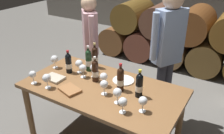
{
  "coord_description": "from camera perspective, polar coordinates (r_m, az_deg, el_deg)",
  "views": [
    {
      "loc": [
        1.21,
        -1.78,
        2.08
      ],
      "look_at": [
        0.0,
        0.2,
        0.91
      ],
      "focal_mm": 37.92,
      "sensor_mm": 36.0,
      "label": 1
    }
  ],
  "objects": [
    {
      "name": "barrel_stack",
      "position": [
        4.8,
        15.23,
        7.05
      ],
      "size": [
        3.12,
        0.9,
        1.15
      ],
      "color": "brown",
      "rests_on": "ground_plane"
    },
    {
      "name": "wine_glass_9",
      "position": [
        2.22,
        1.32,
        -6.23
      ],
      "size": [
        0.09,
        0.09,
        0.16
      ],
      "color": "white",
      "rests_on": "dining_table"
    },
    {
      "name": "wine_bottle_4",
      "position": [
        2.4,
        2.04,
        -2.92
      ],
      "size": [
        0.07,
        0.07,
        0.31
      ],
      "color": "black",
      "rests_on": "dining_table"
    },
    {
      "name": "wine_glass_6",
      "position": [
        2.13,
        7.47,
        -8.2
      ],
      "size": [
        0.08,
        0.08,
        0.16
      ],
      "color": "white",
      "rests_on": "dining_table"
    },
    {
      "name": "tasting_notebook",
      "position": [
        2.74,
        -13.78,
        -2.61
      ],
      "size": [
        0.22,
        0.16,
        0.03
      ],
      "primitive_type": "cube",
      "rotation": [
        0.0,
        0.0,
        -0.01
      ],
      "color": "#B2A893",
      "rests_on": "dining_table"
    },
    {
      "name": "wine_glass_1",
      "position": [
        2.79,
        -7.96,
        0.77
      ],
      "size": [
        0.09,
        0.09,
        0.16
      ],
      "color": "white",
      "rests_on": "dining_table"
    },
    {
      "name": "wine_glass_3",
      "position": [
        2.1,
        2.63,
        -8.48
      ],
      "size": [
        0.08,
        0.08,
        0.15
      ],
      "color": "white",
      "rests_on": "dining_table"
    },
    {
      "name": "wine_glass_7",
      "position": [
        2.67,
        -18.58,
        -1.77
      ],
      "size": [
        0.08,
        0.08,
        0.15
      ],
      "color": "white",
      "rests_on": "dining_table"
    },
    {
      "name": "wine_glass_8",
      "position": [
        2.54,
        -15.47,
        -2.65
      ],
      "size": [
        0.09,
        0.09,
        0.16
      ],
      "color": "white",
      "rests_on": "dining_table"
    },
    {
      "name": "wine_bottle_5",
      "position": [
        2.8,
        -10.42,
        0.96
      ],
      "size": [
        0.07,
        0.07,
        0.28
      ],
      "color": "black",
      "rests_on": "dining_table"
    },
    {
      "name": "wine_glass_0",
      "position": [
        2.35,
        -1.93,
        -4.26
      ],
      "size": [
        0.08,
        0.08,
        0.16
      ],
      "color": "white",
      "rests_on": "dining_table"
    },
    {
      "name": "wine_bottle_3",
      "position": [
        2.88,
        -4.15,
        2.4
      ],
      "size": [
        0.07,
        0.07,
        0.32
      ],
      "color": "black",
      "rests_on": "dining_table"
    },
    {
      "name": "wine_glass_5",
      "position": [
        2.68,
        -7.05,
        -0.35
      ],
      "size": [
        0.08,
        0.08,
        0.16
      ],
      "color": "white",
      "rests_on": "dining_table"
    },
    {
      "name": "wine_glass_4",
      "position": [
        2.95,
        -13.7,
        1.83
      ],
      "size": [
        0.09,
        0.09,
        0.16
      ],
      "color": "white",
      "rests_on": "dining_table"
    },
    {
      "name": "dining_table",
      "position": [
        2.58,
        -2.34,
        -6.51
      ],
      "size": [
        1.7,
        0.9,
        0.76
      ],
      "color": "brown",
      "rests_on": "ground_plane"
    },
    {
      "name": "taster_seated_left",
      "position": [
        3.34,
        -5.23,
        6.3
      ],
      "size": [
        0.36,
        0.38,
        1.54
      ],
      "color": "#383842",
      "rests_on": "ground_plane"
    },
    {
      "name": "leather_ledger",
      "position": [
        2.49,
        -10.12,
        -5.43
      ],
      "size": [
        0.26,
        0.22,
        0.03
      ],
      "primitive_type": "cube",
      "rotation": [
        0.0,
        0.0,
        -0.29
      ],
      "color": "#936038",
      "rests_on": "dining_table"
    },
    {
      "name": "wine_bottle_1",
      "position": [
        2.58,
        -4.08,
        -0.89
      ],
      "size": [
        0.07,
        0.07,
        0.29
      ],
      "color": "black",
      "rests_on": "dining_table"
    },
    {
      "name": "serving_plate",
      "position": [
        2.63,
        2.75,
        -3.23
      ],
      "size": [
        0.24,
        0.24,
        0.01
      ],
      "primitive_type": "cylinder",
      "color": "white",
      "rests_on": "dining_table"
    },
    {
      "name": "wine_glass_10",
      "position": [
        2.67,
        -4.42,
        -0.2
      ],
      "size": [
        0.09,
        0.09,
        0.16
      ],
      "color": "white",
      "rests_on": "dining_table"
    },
    {
      "name": "sommelier_presenting",
      "position": [
        2.85,
        13.31,
        4.62
      ],
      "size": [
        0.32,
        0.44,
        1.72
      ],
      "color": "#383842",
      "rests_on": "ground_plane"
    },
    {
      "name": "wine_bottle_0",
      "position": [
        2.32,
        6.57,
        -4.36
      ],
      "size": [
        0.07,
        0.07,
        0.3
      ],
      "color": "black",
      "rests_on": "dining_table"
    },
    {
      "name": "wine_bottle_2",
      "position": [
        2.81,
        -5.67,
        1.65
      ],
      "size": [
        0.07,
        0.07,
        0.32
      ],
      "color": "#19381E",
      "rests_on": "dining_table"
    },
    {
      "name": "wine_glass_2",
      "position": [
        2.48,
        -2.02,
        -2.41
      ],
      "size": [
        0.08,
        0.08,
        0.16
      ],
      "color": "white",
      "rests_on": "dining_table"
    }
  ]
}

